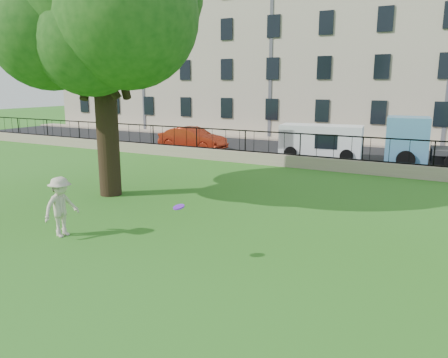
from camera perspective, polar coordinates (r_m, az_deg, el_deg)
The scene contains 11 objects.
ground at distance 11.71m, azimuth -9.46°, elevation -8.31°, with size 120.00×120.00×0.00m, color #31731B.
retaining_wall at distance 22.04m, azimuth 9.84°, elevation 2.24°, with size 50.00×0.40×0.60m, color gray.
iron_railing at distance 21.91m, azimuth 9.92°, elevation 4.43°, with size 50.00×0.05×1.13m.
street at distance 26.53m, azimuth 13.05°, elevation 3.15°, with size 60.00×9.00×0.01m, color black.
sidewalk at distance 31.53m, azimuth 15.58°, elevation 4.53°, with size 60.00×1.40×0.12m, color gray.
building_row at distance 36.93m, azimuth 18.26°, elevation 16.12°, with size 56.40×10.40×13.80m.
tree at distance 16.90m, azimuth -16.04°, elevation 20.97°, with size 8.16×6.36×10.16m.
man at distance 12.65m, azimuth -20.50°, elevation -3.42°, with size 1.07×0.62×1.66m, color beige.
frisbee at distance 10.11m, azimuth -5.93°, elevation -3.65°, with size 0.27×0.27×0.03m, color #7826DA.
red_sedan at distance 27.46m, azimuth -4.13°, elevation 5.24°, with size 1.52×4.36×1.44m, color #B52E16.
white_van at distance 25.00m, azimuth 12.53°, elevation 4.77°, with size 4.43×1.73×1.86m, color white.
Camera 1 is at (6.78, -8.62, 4.10)m, focal length 35.00 mm.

